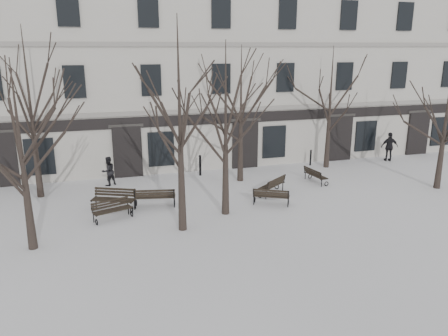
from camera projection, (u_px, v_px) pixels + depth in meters
name	position (u px, v px, depth m)	size (l,w,h in m)	color
ground	(228.00, 221.00, 18.56)	(100.00, 100.00, 0.00)	silver
building	(172.00, 73.00, 29.07)	(40.40, 10.20, 11.40)	#B4AFA7
tree_0	(19.00, 134.00, 14.93)	(4.79, 4.79, 6.84)	black
tree_1	(179.00, 101.00, 16.35)	(5.83, 5.83, 8.32)	black
tree_2	(226.00, 109.00, 18.19)	(5.21, 5.21, 7.45)	black
tree_4	(29.00, 93.00, 20.27)	(5.71, 5.71, 8.16)	black
tree_5	(241.00, 98.00, 23.02)	(5.10, 5.10, 7.28)	black
tree_6	(331.00, 93.00, 25.76)	(5.08, 5.08, 7.25)	black
bench_0	(112.00, 209.00, 18.68)	(1.75, 1.11, 0.84)	black
bench_1	(155.00, 197.00, 20.07)	(1.95, 1.03, 0.94)	black
bench_2	(271.00, 196.00, 20.33)	(1.74, 1.31, 0.84)	black
bench_3	(114.00, 199.00, 19.76)	(2.03, 1.42, 0.98)	black
bench_4	(273.00, 185.00, 21.84)	(1.78, 1.58, 0.90)	black
bench_5	(315.00, 175.00, 23.73)	(0.79, 1.66, 0.81)	black
bollard_a	(200.00, 164.00, 25.04)	(0.16, 0.16, 1.21)	black
bollard_b	(311.00, 157.00, 27.22)	(0.13, 0.13, 1.00)	black
pedestrian_b	(109.00, 185.00, 23.39)	(0.77, 0.60, 1.58)	black
pedestrian_c	(388.00, 161.00, 28.43)	(1.10, 0.46, 1.88)	black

